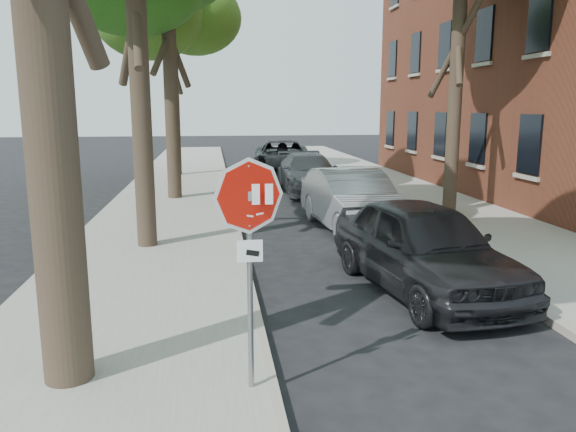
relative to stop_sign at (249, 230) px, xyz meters
name	(u,v)px	position (x,y,z in m)	size (l,w,h in m)	color
ground	(312,392)	(0.70, 0.03, -1.95)	(120.00, 120.00, 0.00)	black
sidewalk_left	(168,209)	(-1.80, 12.03, -1.89)	(4.00, 55.00, 0.12)	gray
sidewalk_right	(424,203)	(6.70, 12.03, -1.89)	(4.00, 55.00, 0.12)	gray
curb_left	(233,207)	(0.25, 12.03, -1.88)	(0.12, 55.00, 0.13)	#9E9384
curb_right	(365,204)	(4.65, 12.03, -1.88)	(0.12, 55.00, 0.13)	#9E9384
stop_sign	(249,230)	(0.00, 0.00, 0.00)	(0.76, 0.34, 2.61)	gray
tree_far	(172,18)	(-2.02, 21.14, 5.26)	(5.29, 4.91, 9.33)	black
car_a	(423,246)	(3.30, 3.37, -1.13)	(1.93, 4.79, 1.63)	black
car_b	(352,200)	(3.30, 8.51, -1.14)	(1.70, 4.88, 1.61)	#98999F
car_c	(308,173)	(3.30, 15.40, -1.21)	(2.06, 5.08, 1.47)	#56575C
car_d	(283,158)	(3.04, 21.21, -1.12)	(2.74, 5.95, 1.65)	black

